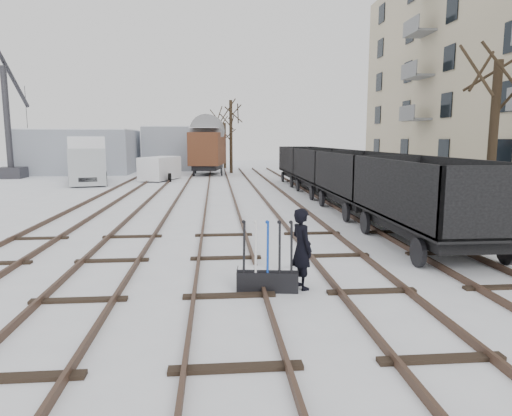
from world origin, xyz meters
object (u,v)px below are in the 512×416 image
Objects in this scene: worker at (302,249)px; lorry at (87,159)px; ground_frame at (268,278)px; box_van_wagon at (208,148)px; panel_van at (160,168)px; freight_wagon_a at (427,214)px; crane at (10,145)px.

lorry is at bearing 4.82° from worker.
lorry reaches higher than ground_frame.
panel_van is at bearing -115.19° from box_van_wagon.
freight_wagon_a is 0.63× the size of crane.
crane is (-16.10, -2.06, 0.24)m from box_van_wagon.
freight_wagon_a is at bearing -46.76° from panel_van.
ground_frame is 27.18m from lorry.
box_van_wagon is at bearing 25.29° from lorry.
panel_van reaches higher than ground_frame.
crane reaches higher than freight_wagon_a.
box_van_wagon is (-2.47, 32.07, 1.55)m from worker.
ground_frame is 0.23× the size of freight_wagon_a.
freight_wagon_a reaches higher than panel_van.
ground_frame is 0.15× the size of crane.
panel_van is (-5.35, 26.69, 0.67)m from ground_frame.
box_van_wagon is 11.21m from lorry.
lorry is 1.72× the size of panel_van.
freight_wagon_a reaches higher than worker.
freight_wagon_a is at bearing 41.97° from ground_frame.
freight_wagon_a reaches higher than ground_frame.
lorry is (-15.55, 21.57, 0.73)m from freight_wagon_a.
box_van_wagon reaches higher than panel_van.
box_van_wagon reaches higher than worker.
crane is at bearing 12.58° from worker.
box_van_wagon is (-6.90, 28.66, 1.42)m from freight_wagon_a.
ground_frame is at bearing 78.41° from worker.
crane reaches higher than lorry.
freight_wagon_a is 0.83× the size of lorry.
worker is at bearing -60.18° from crane.
ground_frame is at bearing -59.83° from panel_van.
ground_frame is at bearing -78.57° from box_van_wagon.
crane is (-18.58, 30.01, 1.79)m from worker.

